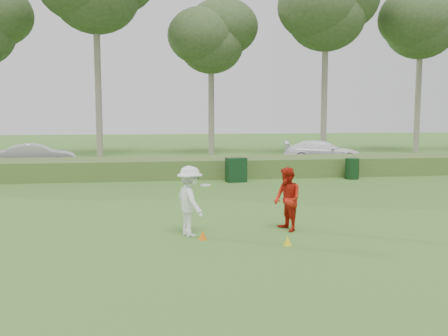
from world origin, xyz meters
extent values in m
plane|color=#376C24|center=(0.00, 0.00, 0.00)|extent=(120.00, 120.00, 0.00)
cube|color=#426227|center=(0.00, 12.00, 0.45)|extent=(80.00, 3.00, 0.90)
cube|color=#2D2D2D|center=(0.00, 17.00, 0.03)|extent=(80.00, 6.00, 0.06)
cylinder|color=gray|center=(-6.00, 23.00, 7.75)|extent=(0.44, 0.44, 15.50)
cylinder|color=gray|center=(2.00, 24.50, 5.75)|extent=(0.44, 0.44, 11.50)
ellipsoid|color=#324824|center=(2.00, 24.50, 8.62)|extent=(6.24, 6.24, 5.28)
cylinder|color=gray|center=(10.00, 22.50, 7.00)|extent=(0.44, 0.44, 14.00)
ellipsoid|color=#324824|center=(10.00, 22.50, 10.50)|extent=(7.28, 7.28, 6.16)
cylinder|color=gray|center=(18.00, 23.80, 6.75)|extent=(0.44, 0.44, 13.50)
ellipsoid|color=#324824|center=(18.00, 23.80, 10.12)|extent=(7.02, 7.02, 5.94)
imported|color=white|center=(-1.45, 0.07, 0.91)|extent=(1.04, 1.33, 1.81)
cylinder|color=white|center=(-1.05, 0.07, 1.31)|extent=(0.27, 0.27, 0.03)
imported|color=red|center=(1.17, 0.26, 0.86)|extent=(0.83, 0.96, 1.71)
cone|color=orange|center=(-1.17, -0.37, 0.12)|extent=(0.21, 0.21, 0.24)
cone|color=yellow|center=(0.79, -1.20, 0.12)|extent=(0.21, 0.21, 0.23)
cube|color=black|center=(1.38, 9.72, 0.55)|extent=(0.98, 0.72, 1.11)
cylinder|color=black|center=(7.02, 9.95, 0.49)|extent=(0.86, 0.86, 0.99)
imported|color=silver|center=(-8.73, 16.18, 0.75)|extent=(4.34, 2.06, 1.37)
imported|color=white|center=(7.94, 16.80, 0.75)|extent=(5.05, 2.90, 1.38)
camera|label=1|loc=(-2.38, -12.51, 3.18)|focal=40.00mm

